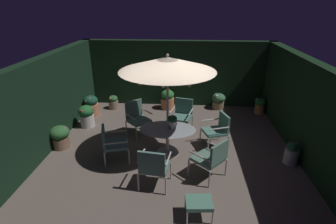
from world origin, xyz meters
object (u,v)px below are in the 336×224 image
potted_plant_right_far (292,153)px  patio_chair_east (218,128)px  patio_dining_table (168,135)px  potted_plant_back_left (167,99)px  potted_plant_back_right (91,106)px  potted_plant_left_near (218,100)px  potted_plant_back_center (113,102)px  potted_plant_left_far (260,105)px  patio_chair_northeast (212,157)px  patio_chair_southwest (112,142)px  potted_plant_right_near (87,115)px  centerpiece_planter (172,121)px  patio_chair_south (137,116)px  patio_umbrella (167,64)px  patio_chair_southeast (182,113)px  potted_plant_front_corner (60,136)px  patio_chair_north (154,166)px  ottoman_footrest (199,203)px

potted_plant_right_far → patio_chair_east: bearing=157.8°
patio_dining_table → patio_chair_east: size_ratio=1.54×
potted_plant_right_far → potted_plant_back_left: potted_plant_back_left is taller
potted_plant_back_left → potted_plant_back_right: 2.75m
potted_plant_left_near → potted_plant_back_center: bearing=-175.9°
potted_plant_right_far → potted_plant_left_far: bearing=89.7°
patio_chair_northeast → patio_chair_southwest: (-2.43, 0.56, -0.03)m
potted_plant_back_right → potted_plant_back_center: bearing=47.4°
patio_dining_table → potted_plant_left_near: (1.67, 3.25, -0.24)m
patio_chair_northeast → potted_plant_right_far: size_ratio=1.66×
potted_plant_right_near → patio_chair_southwest: bearing=-54.1°
patio_dining_table → potted_plant_back_center: 3.74m
patio_chair_northeast → potted_plant_left_near: patio_chair_northeast is taller
patio_chair_east → potted_plant_back_left: bearing=120.9°
centerpiece_planter → potted_plant_back_left: size_ratio=0.53×
patio_chair_south → potted_plant_right_near: (-1.70, 0.39, -0.20)m
centerpiece_planter → patio_chair_northeast: 1.41m
patio_umbrella → potted_plant_back_center: (-2.26, 2.97, -2.15)m
potted_plant_right_far → patio_chair_south: bearing=162.7°
potted_plant_back_center → potted_plant_back_left: size_ratio=0.71×
patio_umbrella → patio_chair_southwest: bearing=-163.5°
patio_chair_southeast → potted_plant_front_corner: 3.56m
patio_umbrella → centerpiece_planter: (0.12, 0.01, -1.44)m
centerpiece_planter → potted_plant_left_near: size_ratio=0.65×
patio_umbrella → patio_chair_north: (-0.19, -1.42, -1.82)m
patio_chair_north → potted_plant_back_center: (-2.07, 4.38, -0.32)m
patio_chair_south → potted_plant_left_near: (2.66, 2.21, -0.27)m
patio_umbrella → centerpiece_planter: 1.45m
patio_chair_southeast → patio_chair_north: bearing=-101.0°
centerpiece_planter → patio_chair_southeast: bearing=80.4°
patio_chair_northeast → potted_plant_back_center: (-3.32, 3.93, -0.30)m
patio_chair_northeast → potted_plant_back_right: (-3.93, 3.27, -0.20)m
potted_plant_back_left → potted_plant_back_right: (-2.63, -0.81, -0.00)m
potted_plant_back_right → centerpiece_planter: bearing=-37.5°
patio_chair_north → patio_chair_northeast: bearing=19.9°
patio_chair_east → potted_plant_right_far: size_ratio=1.61×
patio_chair_southeast → ottoman_footrest: (0.39, -3.56, -0.24)m
patio_umbrella → patio_chair_southwest: 2.36m
patio_chair_southwest → potted_plant_right_near: bearing=125.9°
potted_plant_left_near → potted_plant_back_right: bearing=-168.3°
patio_chair_southeast → potted_plant_front_corner: (-3.30, -1.31, -0.22)m
potted_plant_front_corner → patio_dining_table: bearing=-1.6°
centerpiece_planter → potted_plant_left_far: size_ratio=0.66×
patio_dining_table → potted_plant_front_corner: 2.96m
patio_chair_east → potted_plant_right_near: patio_chair_east is taller
patio_chair_southeast → patio_chair_southwest: bearing=-133.8°
patio_dining_table → patio_chair_east: bearing=19.5°
potted_plant_front_corner → potted_plant_left_far: bearing=24.8°
patio_umbrella → ottoman_footrest: patio_umbrella is taller
patio_dining_table → centerpiece_planter: size_ratio=3.79×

